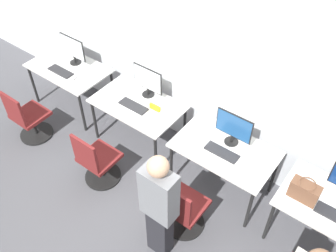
{
  "coord_description": "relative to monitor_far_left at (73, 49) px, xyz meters",
  "views": [
    {
      "loc": [
        1.92,
        -2.39,
        4.01
      ],
      "look_at": [
        0.0,
        0.15,
        0.88
      ],
      "focal_mm": 40.0,
      "sensor_mm": 36.0,
      "label": 1
    }
  ],
  "objects": [
    {
      "name": "ground_plane",
      "position": [
        2.03,
        -0.52,
        -0.97
      ],
      "size": [
        20.0,
        20.0,
        0.0
      ],
      "primitive_type": "plane",
      "color": "#4C4C51"
    },
    {
      "name": "monitor_left",
      "position": [
        1.35,
        0.08,
        0.0
      ],
      "size": [
        0.46,
        0.17,
        0.44
      ],
      "color": "black",
      "rests_on": "desk_left"
    },
    {
      "name": "keyboard_far_left",
      "position": [
        0.0,
        -0.3,
        -0.23
      ],
      "size": [
        0.41,
        0.15,
        0.02
      ],
      "color": "#262628",
      "rests_on": "desk_far_left"
    },
    {
      "name": "monitor_far_left",
      "position": [
        0.0,
        0.0,
        0.0
      ],
      "size": [
        0.46,
        0.17,
        0.44
      ],
      "color": "black",
      "rests_on": "desk_far_left"
    },
    {
      "name": "handbag",
      "position": [
        3.7,
        -0.26,
        -0.12
      ],
      "size": [
        0.3,
        0.18,
        0.25
      ],
      "color": "brown",
      "rests_on": "desk_far_right"
    },
    {
      "name": "mouse_far_left",
      "position": [
        0.28,
        -0.29,
        -0.22
      ],
      "size": [
        0.06,
        0.09,
        0.03
      ],
      "color": "silver",
      "rests_on": "desk_far_left"
    },
    {
      "name": "desk_right",
      "position": [
        2.71,
        -0.15,
        -0.31
      ],
      "size": [
        1.2,
        0.75,
        0.73
      ],
      "color": "silver",
      "rests_on": "ground_plane"
    },
    {
      "name": "mouse_right",
      "position": [
        2.97,
        -0.23,
        -0.22
      ],
      "size": [
        0.06,
        0.09,
        0.03
      ],
      "color": "silver",
      "rests_on": "desk_right"
    },
    {
      "name": "desk_far_left",
      "position": [
        -0.0,
        -0.15,
        -0.31
      ],
      "size": [
        1.2,
        0.75,
        0.73
      ],
      "color": "silver",
      "rests_on": "ground_plane"
    },
    {
      "name": "person_right",
      "position": [
        2.62,
        -1.3,
        -0.13
      ],
      "size": [
        0.36,
        0.2,
        1.56
      ],
      "color": "#232328",
      "rests_on": "ground_plane"
    },
    {
      "name": "office_chair_right",
      "position": [
        2.66,
        -0.93,
        -0.62
      ],
      "size": [
        0.48,
        0.48,
        0.86
      ],
      "color": "black",
      "rests_on": "ground_plane"
    },
    {
      "name": "mouse_left",
      "position": [
        1.62,
        -0.26,
        -0.22
      ],
      "size": [
        0.06,
        0.09,
        0.03
      ],
      "color": "silver",
      "rests_on": "desk_left"
    },
    {
      "name": "monitor_right",
      "position": [
        2.71,
        -0.01,
        0.0
      ],
      "size": [
        0.46,
        0.17,
        0.44
      ],
      "color": "black",
      "rests_on": "desk_right"
    },
    {
      "name": "keyboard_right",
      "position": [
        2.71,
        -0.23,
        -0.23
      ],
      "size": [
        0.41,
        0.15,
        0.02
      ],
      "color": "#262628",
      "rests_on": "desk_right"
    },
    {
      "name": "desk_left",
      "position": [
        1.35,
        -0.15,
        -0.31
      ],
      "size": [
        1.2,
        0.75,
        0.73
      ],
      "color": "silver",
      "rests_on": "ground_plane"
    },
    {
      "name": "placard_left",
      "position": [
        1.62,
        -0.11,
        -0.2
      ],
      "size": [
        0.16,
        0.03,
        0.08
      ],
      "color": "yellow",
      "rests_on": "desk_left"
    },
    {
      "name": "keyboard_far_right",
      "position": [
        4.06,
        -0.27,
        -0.23
      ],
      "size": [
        0.41,
        0.15,
        0.02
      ],
      "color": "#262628",
      "rests_on": "desk_far_right"
    },
    {
      "name": "wall_back",
      "position": [
        2.03,
        0.35,
        0.43
      ],
      "size": [
        12.0,
        0.05,
        2.8
      ],
      "color": "silver",
      "rests_on": "ground_plane"
    },
    {
      "name": "office_chair_far_left",
      "position": [
        0.03,
        -1.03,
        -0.62
      ],
      "size": [
        0.48,
        0.48,
        0.86
      ],
      "color": "black",
      "rests_on": "ground_plane"
    },
    {
      "name": "keyboard_left",
      "position": [
        1.35,
        -0.23,
        -0.23
      ],
      "size": [
        0.41,
        0.15,
        0.02
      ],
      "color": "#262628",
      "rests_on": "desk_left"
    },
    {
      "name": "office_chair_left",
      "position": [
        1.38,
        -1.01,
        -0.62
      ],
      "size": [
        0.48,
        0.48,
        0.86
      ],
      "color": "black",
      "rests_on": "ground_plane"
    }
  ]
}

